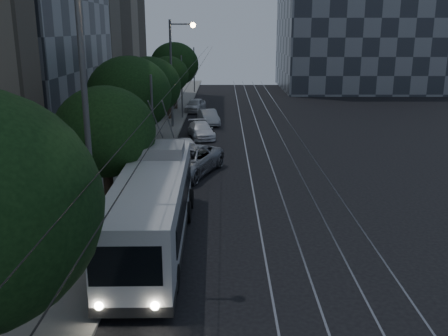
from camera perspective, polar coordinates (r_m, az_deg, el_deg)
ground at (r=19.53m, az=3.85°, el=-9.99°), size 120.00×120.00×0.00m
sidewalk at (r=38.98m, az=-9.17°, el=3.09°), size 5.00×90.00×0.15m
tram_rails at (r=38.68m, az=5.64°, el=3.02°), size 4.52×90.00×0.02m
overhead_wires at (r=38.07m, az=-5.60°, el=8.11°), size 2.23×90.00×6.00m
building_distant_right at (r=75.16m, az=15.66°, el=17.87°), size 22.00×18.00×24.00m
trolleybus at (r=20.09m, az=-8.06°, el=-4.32°), size 2.68×11.89×5.63m
pickup_silver at (r=29.65m, az=-4.26°, el=0.78°), size 4.74×6.62×1.68m
car_white_a at (r=32.58m, az=-4.45°, el=2.01°), size 3.01×4.81×1.53m
car_white_b at (r=39.82m, az=-2.61°, el=4.34°), size 2.59×4.52×1.23m
car_white_c at (r=45.46m, az=-1.77°, el=5.83°), size 2.26×4.22×1.32m
car_white_d at (r=52.45m, az=-3.30°, el=7.18°), size 2.36×4.30×1.39m
tree_1 at (r=22.48m, az=-13.42°, el=4.03°), size 4.45×4.45×6.09m
tree_2 at (r=30.88m, az=-10.76°, el=8.23°), size 5.10×5.10×6.89m
tree_3 at (r=38.69m, az=-8.59°, el=9.24°), size 4.90×4.90×6.43m
tree_4 at (r=47.56m, az=-6.38°, el=10.52°), size 3.81×3.81×5.97m
tree_5 at (r=53.51m, az=-5.69°, el=11.70°), size 5.06×5.06×7.07m
streetlamp_near at (r=16.83m, az=-14.19°, el=6.99°), size 2.43×0.44×10.04m
streetlamp_far at (r=43.34m, az=-5.54°, el=11.80°), size 2.24×0.44×9.14m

